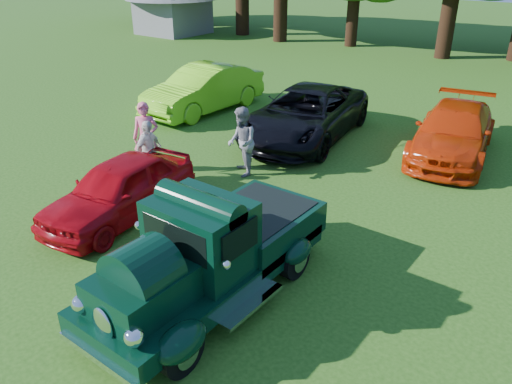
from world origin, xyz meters
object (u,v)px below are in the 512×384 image
Objects in this scene: red_convertible at (119,189)px; spectator_white at (149,152)px; back_car_orange at (454,132)px; spectator_pink at (146,138)px; back_car_black at (305,114)px; hero_pickup at (211,254)px; spectator_grey at (242,142)px; back_car_lime at (204,89)px.

red_convertible is 2.42× the size of spectator_white.
spectator_pink is (-6.18, -6.08, 0.23)m from back_car_orange.
back_car_orange is (4.19, 1.32, -0.08)m from back_car_black.
spectator_white is at bearing -114.68° from back_car_black.
hero_pickup is 2.98× the size of spectator_white.
spectator_white reaches higher than back_car_black.
back_car_orange is 2.60× the size of spectator_pink.
spectator_pink is at bearing 117.16° from red_convertible.
back_car_black is (-2.99, 7.77, -0.03)m from hero_pickup.
red_convertible is at bearing -103.59° from back_car_black.
hero_pickup is 0.98× the size of back_car_orange.
spectator_grey is at bearing 70.88° from red_convertible.
back_car_black is at bearing -172.06° from back_car_orange.
spectator_pink reaches higher than back_car_black.
red_convertible is at bearing -92.16° from spectator_pink.
back_car_black is (4.54, -0.28, -0.03)m from back_car_lime.
spectator_white is at bearing 149.76° from hero_pickup.
back_car_orange is 3.04× the size of spectator_white.
spectator_grey is at bearing -5.22° from spectator_pink.
back_car_black is 3.43m from spectator_grey.
back_car_black is 1.15× the size of back_car_orange.
back_car_lime is 6.01m from spectator_grey.
spectator_pink reaches higher than spectator_grey.
red_convertible is 8.21m from back_car_lime.
back_car_lime is 3.07× the size of spectator_white.
red_convertible is 6.91m from back_car_black.
hero_pickup is 8.33m from back_car_black.
back_car_black is at bearing -2.13° from back_car_lime.
hero_pickup reaches higher than red_convertible.
back_car_lime is 4.55m from back_car_black.
back_car_lime reaches higher than back_car_orange.
hero_pickup is at bearing -78.14° from back_car_black.
back_car_black is 3.00× the size of spectator_pink.
spectator_pink is (-1.99, -4.76, 0.16)m from back_car_black.
hero_pickup is at bearing -107.06° from back_car_orange.
spectator_white reaches higher than back_car_orange.
back_car_orange is 8.61m from spectator_white.
spectator_white is at bearing -74.51° from spectator_pink.
spectator_pink is at bearing -121.89° from back_car_black.
back_car_orange is at bearing 8.32° from back_car_black.
spectator_pink reaches higher than back_car_lime.
spectator_pink is 1.04× the size of spectator_grey.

